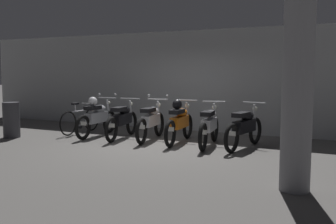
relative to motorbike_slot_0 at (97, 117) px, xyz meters
name	(u,v)px	position (x,y,z in m)	size (l,w,h in m)	color
ground_plane	(152,146)	(2.03, -0.60, -0.53)	(80.00, 80.00, 0.00)	#565451
back_wall	(197,81)	(2.03, 2.22, 0.95)	(16.00, 0.30, 2.96)	#9EA0A3
motorbike_slot_0	(97,117)	(0.00, 0.00, 0.00)	(0.59, 1.95, 1.15)	black
motorbike_slot_1	(122,120)	(0.81, 0.01, -0.04)	(0.56, 1.94, 1.03)	black
motorbike_slot_2	(151,121)	(1.62, 0.10, -0.04)	(0.58, 1.94, 1.15)	black
motorbike_slot_3	(180,122)	(2.43, 0.07, 0.00)	(0.56, 1.95, 1.08)	black
motorbike_slot_4	(209,125)	(3.24, -0.01, -0.04)	(0.56, 1.94, 1.03)	black
motorbike_slot_5	(245,127)	(4.05, 0.09, -0.04)	(0.56, 1.94, 1.03)	black
bicycle	(80,121)	(-0.75, 0.22, -0.17)	(0.50, 1.73, 0.89)	black
support_pillar	(298,90)	(5.55, -2.74, 0.95)	(0.44, 0.44, 2.96)	gray
trash_bin	(11,120)	(-1.93, -1.17, -0.06)	(0.43, 0.43, 0.94)	#38383D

